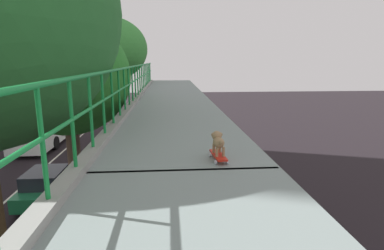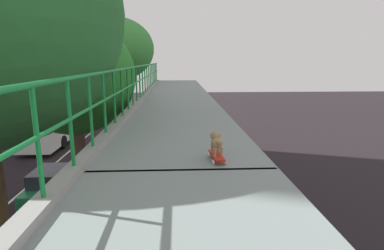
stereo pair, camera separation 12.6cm
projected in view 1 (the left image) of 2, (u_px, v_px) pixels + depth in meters
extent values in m
cube|color=black|center=(180.00, 170.00, 3.68)|extent=(2.45, 0.06, 0.00)
cylinder|color=#16873A|center=(43.00, 144.00, 2.60)|extent=(0.04, 0.04, 1.00)
cylinder|color=#16873A|center=(72.00, 124.00, 3.41)|extent=(0.04, 0.04, 1.00)
cylinder|color=#16873A|center=(91.00, 112.00, 4.22)|extent=(0.04, 0.04, 1.00)
cylinder|color=#16873A|center=(103.00, 104.00, 5.02)|extent=(0.04, 0.04, 1.00)
cylinder|color=#16873A|center=(112.00, 97.00, 5.83)|extent=(0.04, 0.04, 1.00)
cylinder|color=#16873A|center=(119.00, 93.00, 6.64)|extent=(0.04, 0.04, 1.00)
cylinder|color=#16873A|center=(124.00, 89.00, 7.44)|extent=(0.04, 0.04, 1.00)
cylinder|color=#16873A|center=(129.00, 86.00, 8.25)|extent=(0.04, 0.04, 1.00)
cylinder|color=#16873A|center=(132.00, 84.00, 9.06)|extent=(0.04, 0.04, 1.00)
cylinder|color=#16873A|center=(135.00, 82.00, 9.87)|extent=(0.04, 0.04, 1.00)
cylinder|color=#16873A|center=(138.00, 80.00, 10.67)|extent=(0.04, 0.04, 1.00)
cylinder|color=#16873A|center=(140.00, 79.00, 11.48)|extent=(0.04, 0.04, 1.00)
cylinder|color=#16873A|center=(142.00, 78.00, 12.29)|extent=(0.04, 0.04, 1.00)
cylinder|color=#16873A|center=(143.00, 77.00, 13.09)|extent=(0.04, 0.04, 1.00)
cylinder|color=#16873A|center=(145.00, 76.00, 13.90)|extent=(0.04, 0.04, 1.00)
cylinder|color=#16873A|center=(146.00, 75.00, 14.71)|extent=(0.04, 0.04, 1.00)
cylinder|color=#16873A|center=(147.00, 74.00, 15.52)|extent=(0.04, 0.04, 1.00)
cylinder|color=#16873A|center=(148.00, 73.00, 16.32)|extent=(0.04, 0.04, 1.00)
cylinder|color=#16873A|center=(149.00, 73.00, 17.13)|extent=(0.04, 0.04, 1.00)
cylinder|color=#16873A|center=(150.00, 72.00, 17.94)|extent=(0.04, 0.04, 1.00)
cube|color=#1A6A3E|center=(49.00, 187.00, 14.42)|extent=(1.77, 4.04, 0.63)
cube|color=#1E232B|center=(45.00, 177.00, 13.97)|extent=(1.58, 1.94, 0.63)
cylinder|color=black|center=(76.00, 180.00, 15.80)|extent=(0.21, 0.69, 0.69)
cylinder|color=black|center=(42.00, 181.00, 15.67)|extent=(0.21, 0.69, 0.69)
cylinder|color=black|center=(58.00, 203.00, 13.26)|extent=(0.21, 0.69, 0.69)
cylinder|color=black|center=(18.00, 205.00, 13.14)|extent=(0.21, 0.69, 0.69)
cube|color=white|center=(53.00, 118.00, 25.05)|extent=(2.43, 11.14, 3.00)
cube|color=black|center=(52.00, 112.00, 24.94)|extent=(2.45, 10.25, 0.70)
cylinder|color=black|center=(82.00, 123.00, 29.21)|extent=(0.28, 0.96, 0.96)
cylinder|color=black|center=(57.00, 124.00, 29.04)|extent=(0.28, 0.96, 0.96)
cylinder|color=black|center=(55.00, 143.00, 22.42)|extent=(0.28, 0.96, 0.96)
cylinder|color=black|center=(23.00, 143.00, 22.25)|extent=(0.28, 0.96, 0.96)
cylinder|color=brown|center=(76.00, 177.00, 10.81)|extent=(0.46, 0.46, 4.78)
ellipsoid|color=#2D822E|center=(68.00, 77.00, 10.07)|extent=(4.12, 4.12, 3.89)
cylinder|color=#4D3D26|center=(113.00, 115.00, 20.16)|extent=(0.58, 0.58, 5.81)
ellipsoid|color=#398E3A|center=(109.00, 49.00, 19.27)|extent=(4.83, 4.83, 3.97)
cube|color=red|center=(218.00, 155.00, 4.03)|extent=(0.17, 0.50, 0.02)
cylinder|color=silver|center=(221.00, 154.00, 4.20)|extent=(0.03, 0.06, 0.06)
cylinder|color=silver|center=(210.00, 155.00, 4.18)|extent=(0.03, 0.06, 0.06)
cylinder|color=silver|center=(227.00, 162.00, 3.90)|extent=(0.03, 0.06, 0.06)
cylinder|color=silver|center=(215.00, 162.00, 3.87)|extent=(0.03, 0.06, 0.06)
cylinder|color=#9E7C56|center=(220.00, 148.00, 4.10)|extent=(0.04, 0.04, 0.12)
cylinder|color=#9E7C56|center=(214.00, 148.00, 4.09)|extent=(0.04, 0.04, 0.12)
cylinder|color=#9E7C56|center=(223.00, 152.00, 3.93)|extent=(0.04, 0.04, 0.12)
cylinder|color=#9E7C56|center=(217.00, 152.00, 3.91)|extent=(0.04, 0.04, 0.12)
ellipsoid|color=#9E7C56|center=(219.00, 142.00, 3.99)|extent=(0.17, 0.25, 0.13)
sphere|color=#9E7C56|center=(217.00, 136.00, 4.07)|extent=(0.13, 0.13, 0.13)
ellipsoid|color=#AB795B|center=(216.00, 135.00, 4.13)|extent=(0.05, 0.06, 0.04)
sphere|color=#9E7C56|center=(220.00, 134.00, 4.07)|extent=(0.06, 0.06, 0.06)
sphere|color=#9E7C56|center=(213.00, 135.00, 4.06)|extent=(0.06, 0.06, 0.06)
sphere|color=#9E7C56|center=(221.00, 142.00, 3.86)|extent=(0.07, 0.07, 0.07)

